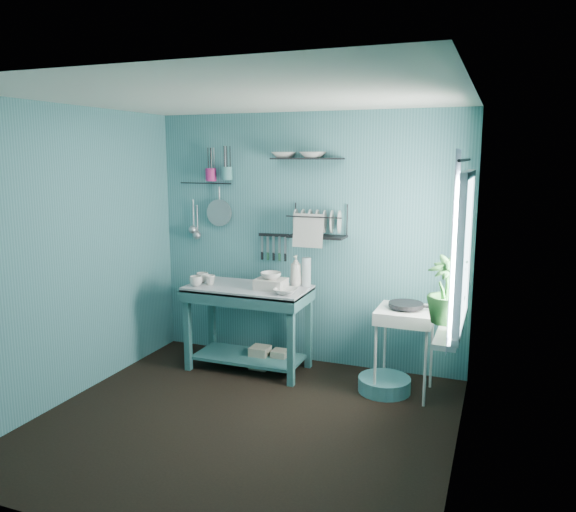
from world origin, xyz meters
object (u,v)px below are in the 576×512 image
(wash_tub, at_px, (271,284))
(dish_rack, at_px, (317,221))
(floor_basin, at_px, (384,384))
(work_counter, at_px, (248,328))
(mug_right, at_px, (202,278))
(mug_mid, at_px, (210,280))
(frying_pan, at_px, (406,305))
(colander, at_px, (219,213))
(utensil_cup_teal, at_px, (227,173))
(soap_bottle, at_px, (296,271))
(storage_tin_large, at_px, (260,357))
(potted_plant, at_px, (446,290))
(utensil_cup_magenta, at_px, (211,175))
(hotplate_stand, at_px, (404,351))
(water_bottle, at_px, (306,272))
(storage_tin_small, at_px, (280,360))
(mug_left, at_px, (196,281))

(wash_tub, xyz_separation_m, dish_rack, (0.35, 0.33, 0.58))
(floor_basin, bearing_deg, work_counter, 177.19)
(mug_right, xyz_separation_m, wash_tub, (0.75, -0.02, 0.00))
(mug_mid, relative_size, frying_pan, 0.33)
(work_counter, bearing_deg, colander, 148.90)
(mug_right, relative_size, frying_pan, 0.41)
(wash_tub, bearing_deg, utensil_cup_teal, 149.11)
(soap_bottle, height_order, utensil_cup_teal, utensil_cup_teal)
(frying_pan, xyz_separation_m, storage_tin_large, (-1.42, 0.08, -0.70))
(mug_mid, height_order, potted_plant, potted_plant)
(utensil_cup_magenta, distance_m, utensil_cup_teal, 0.19)
(hotplate_stand, relative_size, frying_pan, 2.57)
(colander, bearing_deg, storage_tin_large, -29.64)
(mug_right, xyz_separation_m, frying_pan, (2.02, -0.03, -0.07))
(work_counter, xyz_separation_m, floor_basin, (1.37, -0.07, -0.35))
(water_bottle, relative_size, dish_rack, 0.51)
(mug_mid, relative_size, storage_tin_large, 0.45)
(wash_tub, relative_size, floor_basin, 0.60)
(mug_mid, height_order, water_bottle, water_bottle)
(mug_right, bearing_deg, floor_basin, -2.06)
(work_counter, xyz_separation_m, mug_right, (-0.50, 0.00, 0.47))
(frying_pan, relative_size, colander, 1.07)
(mug_right, height_order, dish_rack, dish_rack)
(dish_rack, xyz_separation_m, utensil_cup_teal, (-0.99, 0.05, 0.44))
(hotplate_stand, height_order, utensil_cup_teal, utensil_cup_teal)
(mug_right, height_order, soap_bottle, soap_bottle)
(floor_basin, bearing_deg, mug_mid, 179.77)
(utensil_cup_magenta, height_order, storage_tin_small, utensil_cup_magenta)
(colander, bearing_deg, water_bottle, -9.67)
(mug_mid, height_order, colander, colander)
(soap_bottle, height_order, floor_basin, soap_bottle)
(colander, height_order, floor_basin, colander)
(potted_plant, bearing_deg, floor_basin, 138.71)
(mug_left, xyz_separation_m, storage_tin_large, (0.58, 0.21, -0.77))
(storage_tin_small, bearing_deg, frying_pan, -5.33)
(colander, height_order, potted_plant, colander)
(water_bottle, xyz_separation_m, frying_pan, (1.00, -0.25, -0.17))
(frying_pan, distance_m, colander, 2.19)
(mug_mid, distance_m, hotplate_stand, 1.97)
(potted_plant, bearing_deg, wash_tub, 162.65)
(soap_bottle, distance_m, dish_rack, 0.52)
(utensil_cup_magenta, bearing_deg, mug_mid, -65.03)
(mug_right, distance_m, floor_basin, 2.04)
(hotplate_stand, bearing_deg, utensil_cup_teal, 165.31)
(soap_bottle, distance_m, utensil_cup_magenta, 1.36)
(water_bottle, xyz_separation_m, utensil_cup_magenta, (-1.10, 0.14, 0.91))
(storage_tin_small, bearing_deg, floor_basin, -7.86)
(mug_left, height_order, mug_right, same)
(mug_left, distance_m, hotplate_stand, 2.07)
(water_bottle, distance_m, frying_pan, 1.05)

